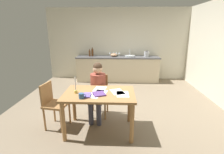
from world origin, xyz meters
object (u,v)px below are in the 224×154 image
object	(u,v)px
sink_unit	(130,56)
bottle_oil	(90,53)
person_seated	(97,87)
coffee_mug	(81,96)
wine_glass_by_kettle	(116,53)
mixing_bowl	(114,55)
wine_glass_back_left	(113,53)
stovetop_kettle	(146,54)
dining_table	(99,99)
candlestick	(76,89)
book_magazine	(87,95)
bottle_vinegar	(92,52)
wine_glass_near_sink	(119,53)
chair_at_table	(99,93)
wine_glass_back_right	(110,53)
chair_side_empty	(53,103)
book_cookery	(99,94)

from	to	relation	value
sink_unit	bottle_oil	distance (m)	1.46
person_seated	coffee_mug	world-z (taller)	person_seated
coffee_mug	wine_glass_by_kettle	bearing A→B (deg)	82.02
mixing_bowl	wine_glass_back_left	distance (m)	0.13
stovetop_kettle	dining_table	bearing A→B (deg)	-112.57
bottle_oil	mixing_bowl	size ratio (longest dim) A/B	1.07
candlestick	book_magazine	world-z (taller)	candlestick
bottle_vinegar	wine_glass_near_sink	xyz separation A→B (m)	(0.99, 0.06, -0.02)
book_magazine	mixing_bowl	bearing A→B (deg)	82.95
bottle_oil	wine_glass_back_left	xyz separation A→B (m)	(0.86, 0.12, -0.00)
book_magazine	wine_glass_back_left	size ratio (longest dim) A/B	1.31
candlestick	mixing_bowl	distance (m)	3.31
coffee_mug	mixing_bowl	size ratio (longest dim) A/B	0.52
person_seated	bottle_vinegar	bearing A→B (deg)	100.72
person_seated	wine_glass_near_sink	world-z (taller)	person_seated
book_magazine	stovetop_kettle	distance (m)	3.69
chair_at_table	candlestick	size ratio (longest dim) A/B	2.99
bottle_oil	wine_glass_back_right	world-z (taller)	bottle_oil
book_magazine	sink_unit	distance (m)	3.49
chair_at_table	wine_glass_near_sink	distance (m)	2.79
bottle_vinegar	mixing_bowl	xyz separation A→B (m)	(0.78, -0.06, -0.08)
mixing_bowl	wine_glass_near_sink	size ratio (longest dim) A/B	1.56
sink_unit	candlestick	bearing A→B (deg)	-109.64
bottle_oil	coffee_mug	bearing A→B (deg)	-82.58
dining_table	coffee_mug	world-z (taller)	coffee_mug
mixing_bowl	wine_glass_back_right	world-z (taller)	wine_glass_back_right
bottle_oil	bottle_vinegar	world-z (taller)	bottle_vinegar
book_magazine	wine_glass_back_left	distance (m)	3.53
coffee_mug	sink_unit	size ratio (longest dim) A/B	0.34
bottle_vinegar	wine_glass_back_right	distance (m)	0.65
candlestick	person_seated	bearing A→B (deg)	59.30
chair_side_empty	bottle_oil	bearing A→B (deg)	86.80
bottle_vinegar	mixing_bowl	world-z (taller)	bottle_vinegar
person_seated	candlestick	size ratio (longest dim) A/B	4.03
wine_glass_back_left	bottle_oil	bearing A→B (deg)	-172.13
person_seated	chair_side_empty	distance (m)	0.91
bottle_oil	bottle_vinegar	bearing A→B (deg)	31.38
mixing_bowl	stovetop_kettle	bearing A→B (deg)	-1.37
wine_glass_back_left	wine_glass_back_right	size ratio (longest dim) A/B	1.00
person_seated	wine_glass_by_kettle	world-z (taller)	person_seated
chair_at_table	chair_side_empty	world-z (taller)	same
book_magazine	bottle_oil	distance (m)	3.44
chair_side_empty	wine_glass_back_left	size ratio (longest dim) A/B	5.75
person_seated	book_cookery	world-z (taller)	person_seated
bottle_oil	chair_side_empty	bearing A→B (deg)	-93.20
chair_side_empty	bottle_oil	world-z (taller)	bottle_oil
dining_table	wine_glass_by_kettle	size ratio (longest dim) A/B	8.19
bottle_vinegar	mixing_bowl	distance (m)	0.79
stovetop_kettle	wine_glass_back_left	bearing A→B (deg)	172.77
bottle_vinegar	wine_glass_back_left	xyz separation A→B (m)	(0.77, 0.06, -0.02)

